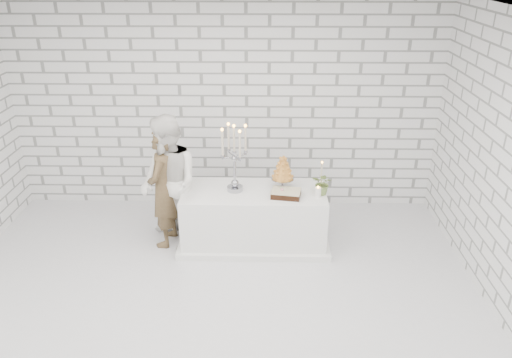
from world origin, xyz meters
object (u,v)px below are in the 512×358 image
(bride, at_px, (169,184))
(candelabra, at_px, (234,158))
(groom, at_px, (163,188))
(cake_table, at_px, (254,217))
(croquembouche, at_px, (283,172))

(bride, xyz_separation_m, candelabra, (0.81, 0.05, 0.32))
(groom, relative_size, candelabra, 1.80)
(cake_table, distance_m, groom, 1.21)
(candelabra, bearing_deg, cake_table, -1.52)
(bride, height_order, candelabra, bride)
(croquembouche, bearing_deg, groom, -176.57)
(candelabra, distance_m, croquembouche, 0.64)
(cake_table, distance_m, croquembouche, 0.71)
(cake_table, bearing_deg, groom, -179.48)
(bride, height_order, croquembouche, bride)
(cake_table, distance_m, bride, 1.16)
(croquembouche, bearing_deg, cake_table, -167.55)
(candelabra, relative_size, croquembouche, 1.91)
(cake_table, xyz_separation_m, groom, (-1.14, -0.01, 0.41))
(groom, height_order, bride, bride)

